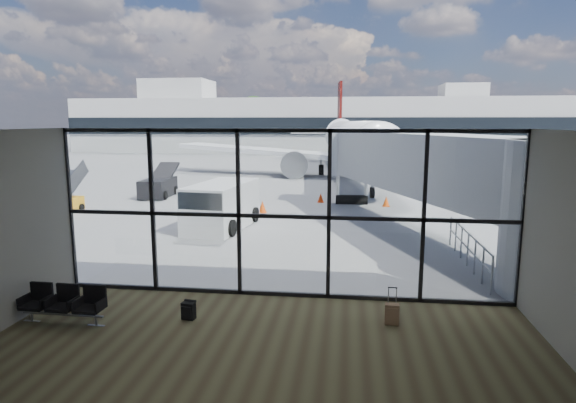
% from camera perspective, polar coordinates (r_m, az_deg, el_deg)
% --- Properties ---
extents(ground, '(220.00, 220.00, 0.00)m').
position_cam_1_polar(ground, '(52.55, 5.33, 4.35)').
color(ground, slate).
rests_on(ground, ground).
extents(lounge_shell, '(12.02, 8.01, 4.51)m').
position_cam_1_polar(lounge_shell, '(7.96, -5.22, -5.29)').
color(lounge_shell, brown).
rests_on(lounge_shell, ground).
extents(glass_curtain_wall, '(12.10, 0.12, 4.50)m').
position_cam_1_polar(glass_curtain_wall, '(12.67, -0.55, -1.57)').
color(glass_curtain_wall, white).
rests_on(glass_curtain_wall, ground).
extents(jet_bridge, '(8.00, 16.50, 4.33)m').
position_cam_1_polar(jet_bridge, '(19.75, 16.57, 3.53)').
color(jet_bridge, '#9DA0A2').
rests_on(jet_bridge, ground).
extents(apron_railing, '(0.06, 5.46, 1.11)m').
position_cam_1_polar(apron_railing, '(16.77, 20.56, -4.77)').
color(apron_railing, gray).
rests_on(apron_railing, ground).
extents(far_terminal, '(80.00, 12.20, 11.00)m').
position_cam_1_polar(far_terminal, '(74.32, 5.50, 9.10)').
color(far_terminal, '#B6B5B1').
rests_on(far_terminal, ground).
extents(tree_0, '(4.95, 4.95, 7.12)m').
position_cam_1_polar(tree_0, '(96.37, -22.07, 8.79)').
color(tree_0, '#382619').
rests_on(tree_0, ground).
extents(tree_1, '(5.61, 5.61, 8.07)m').
position_cam_1_polar(tree_1, '(93.62, -18.84, 9.35)').
color(tree_1, '#382619').
rests_on(tree_1, ground).
extents(tree_2, '(6.27, 6.27, 9.03)m').
position_cam_1_polar(tree_2, '(91.18, -15.42, 9.92)').
color(tree_2, '#382619').
rests_on(tree_2, ground).
extents(tree_3, '(4.95, 4.95, 7.12)m').
position_cam_1_polar(tree_3, '(89.06, -11.77, 9.28)').
color(tree_3, '#382619').
rests_on(tree_3, ground).
extents(tree_4, '(5.61, 5.61, 8.07)m').
position_cam_1_polar(tree_4, '(87.31, -8.00, 9.79)').
color(tree_4, '#382619').
rests_on(tree_4, ground).
extents(tree_5, '(6.27, 6.27, 9.03)m').
position_cam_1_polar(tree_5, '(85.96, -4.08, 10.28)').
color(tree_5, '#382619').
rests_on(tree_5, ground).
extents(seating_row, '(2.01, 0.60, 0.89)m').
position_cam_1_polar(seating_row, '(12.65, -24.91, -10.74)').
color(seating_row, gray).
rests_on(seating_row, ground).
extents(backpack, '(0.34, 0.33, 0.46)m').
position_cam_1_polar(backpack, '(11.98, -11.73, -12.55)').
color(backpack, black).
rests_on(backpack, ground).
extents(suitcase, '(0.33, 0.25, 0.88)m').
position_cam_1_polar(suitcase, '(11.69, 12.21, -12.90)').
color(suitcase, '#8B6A4D').
rests_on(suitcase, ground).
extents(airliner, '(31.15, 36.17, 9.32)m').
position_cam_1_polar(airliner, '(43.60, 7.54, 7.00)').
color(airliner, white).
rests_on(airliner, ground).
extents(service_van, '(2.70, 4.80, 1.99)m').
position_cam_1_polar(service_van, '(21.37, -7.95, -0.44)').
color(service_van, silver).
rests_on(service_van, ground).
extents(belt_loader, '(1.90, 4.36, 1.97)m').
position_cam_1_polar(belt_loader, '(31.21, -15.07, 1.78)').
color(belt_loader, black).
rests_on(belt_loader, ground).
extents(mobile_stairs, '(1.71, 3.06, 2.10)m').
position_cam_1_polar(mobile_stairs, '(27.23, -25.55, -0.25)').
color(mobile_stairs, orange).
rests_on(mobile_stairs, ground).
extents(traffic_cone_a, '(0.44, 0.44, 0.62)m').
position_cam_1_polar(traffic_cone_a, '(24.94, -3.05, -0.63)').
color(traffic_cone_a, '#E0480B').
rests_on(traffic_cone_a, ground).
extents(traffic_cone_b, '(0.40, 0.40, 0.57)m').
position_cam_1_polar(traffic_cone_b, '(27.26, 11.55, 0.00)').
color(traffic_cone_b, '#D2480B').
rests_on(traffic_cone_b, ground).
extents(traffic_cone_c, '(0.38, 0.38, 0.54)m').
position_cam_1_polar(traffic_cone_c, '(28.13, 3.89, 0.43)').
color(traffic_cone_c, '#FF420D').
rests_on(traffic_cone_c, ground).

